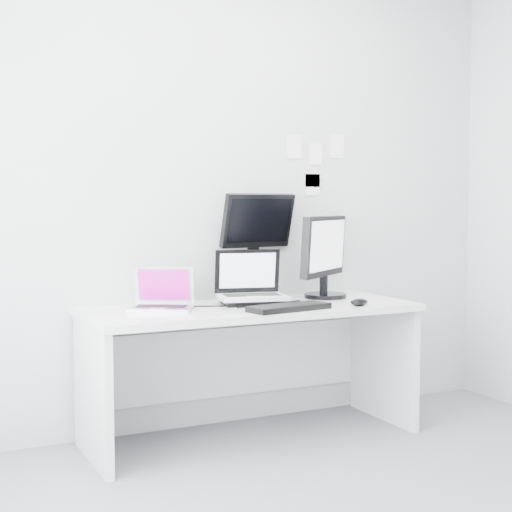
% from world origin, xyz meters
% --- Properties ---
extents(back_wall, '(3.60, 0.00, 3.60)m').
position_xyz_m(back_wall, '(0.00, 1.60, 1.35)').
color(back_wall, silver).
rests_on(back_wall, ground).
extents(desk, '(1.80, 0.70, 0.73)m').
position_xyz_m(desk, '(0.00, 1.25, 0.36)').
color(desk, white).
rests_on(desk, ground).
extents(macbook, '(0.39, 0.36, 0.24)m').
position_xyz_m(macbook, '(-0.50, 1.28, 0.85)').
color(macbook, '#A6A7AB').
rests_on(macbook, desk).
extents(speaker, '(0.08, 0.08, 0.15)m').
position_xyz_m(speaker, '(-0.28, 1.54, 0.81)').
color(speaker, black).
rests_on(speaker, desk).
extents(dell_laptop, '(0.42, 0.36, 0.31)m').
position_xyz_m(dell_laptop, '(0.03, 1.29, 0.88)').
color(dell_laptop, silver).
rests_on(dell_laptop, desk).
extents(rear_monitor, '(0.48, 0.23, 0.63)m').
position_xyz_m(rear_monitor, '(0.17, 1.53, 1.04)').
color(rear_monitor, black).
rests_on(rear_monitor, desk).
extents(samsung_monitor, '(0.58, 0.52, 0.50)m').
position_xyz_m(samsung_monitor, '(0.54, 1.37, 0.98)').
color(samsung_monitor, black).
rests_on(samsung_monitor, desk).
extents(keyboard, '(0.47, 0.23, 0.03)m').
position_xyz_m(keyboard, '(0.10, 1.00, 0.74)').
color(keyboard, black).
rests_on(keyboard, desk).
extents(mouse, '(0.14, 0.12, 0.04)m').
position_xyz_m(mouse, '(0.52, 0.99, 0.75)').
color(mouse, black).
rests_on(mouse, desk).
extents(wall_note_0, '(0.10, 0.00, 0.14)m').
position_xyz_m(wall_note_0, '(0.45, 1.59, 1.62)').
color(wall_note_0, white).
rests_on(wall_note_0, back_wall).
extents(wall_note_1, '(0.09, 0.00, 0.13)m').
position_xyz_m(wall_note_1, '(0.60, 1.59, 1.58)').
color(wall_note_1, white).
rests_on(wall_note_1, back_wall).
extents(wall_note_2, '(0.10, 0.00, 0.14)m').
position_xyz_m(wall_note_2, '(0.75, 1.59, 1.63)').
color(wall_note_2, white).
rests_on(wall_note_2, back_wall).
extents(wall_note_3, '(0.11, 0.00, 0.08)m').
position_xyz_m(wall_note_3, '(0.58, 1.59, 1.42)').
color(wall_note_3, white).
rests_on(wall_note_3, back_wall).
extents(wall_note_4, '(0.10, 0.00, 0.14)m').
position_xyz_m(wall_note_4, '(0.58, 1.59, 1.40)').
color(wall_note_4, white).
rests_on(wall_note_4, back_wall).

